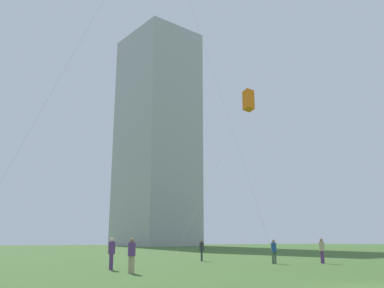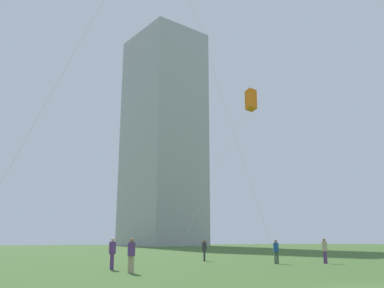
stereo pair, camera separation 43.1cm
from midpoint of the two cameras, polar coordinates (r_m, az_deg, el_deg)
person_standing_0 at (r=20.96m, az=-9.14°, el=-14.94°), size 0.38×0.38×1.70m
person_standing_2 at (r=29.49m, az=11.08°, el=-14.47°), size 0.36×0.36×1.63m
person_standing_3 at (r=30.64m, az=17.50°, el=-13.98°), size 0.38×0.38×1.71m
person_standing_4 at (r=32.50m, az=0.99°, el=-14.62°), size 0.36×0.36×1.60m
person_standing_6 at (r=23.58m, az=-11.84°, el=-14.61°), size 0.38×0.38×1.73m
kite_flying_1 at (r=34.26m, az=7.62°, el=6.14°), size 7.67×1.03×14.02m
distant_highrise_0 at (r=122.91m, az=-5.07°, el=1.08°), size 21.80×24.69×64.76m
distant_highrise_1 at (r=152.97m, az=-6.58°, el=-2.89°), size 17.69×16.49×58.94m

